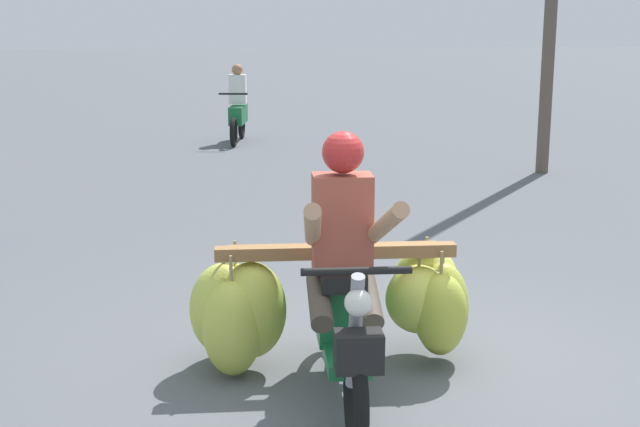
# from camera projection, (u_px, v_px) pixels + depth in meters

# --- Properties ---
(ground_plane) EXTENTS (120.00, 120.00, 0.00)m
(ground_plane) POSITION_uv_depth(u_px,v_px,m) (411.00, 381.00, 5.35)
(ground_plane) COLOR #56595E
(motorbike_main_loaded) EXTENTS (1.84, 1.84, 1.58)m
(motorbike_main_loaded) POSITION_uv_depth(u_px,v_px,m) (327.00, 301.00, 5.38)
(motorbike_main_loaded) COLOR black
(motorbike_main_loaded) RESTS_ON ground
(motorbike_distant_ahead_left) EXTENTS (0.55, 1.61, 1.40)m
(motorbike_distant_ahead_left) POSITION_uv_depth(u_px,v_px,m) (238.00, 111.00, 15.53)
(motorbike_distant_ahead_left) COLOR black
(motorbike_distant_ahead_left) RESTS_ON ground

